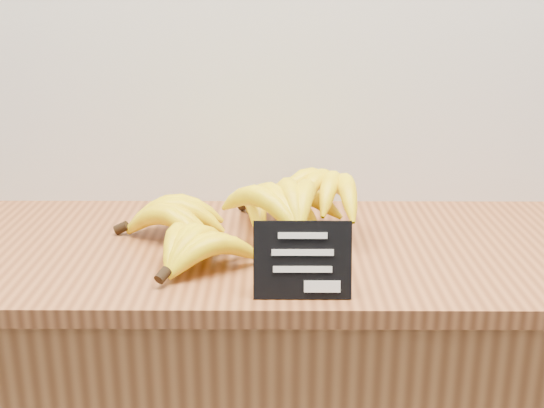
# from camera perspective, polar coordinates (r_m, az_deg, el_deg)

# --- Properties ---
(counter_top) EXTENTS (1.38, 0.54, 0.03)m
(counter_top) POSITION_cam_1_polar(r_m,az_deg,el_deg) (1.24, 0.01, -3.91)
(counter_top) COLOR #98582F
(counter_top) RESTS_ON counter
(chalkboard_sign) EXTENTS (0.15, 0.03, 0.11)m
(chalkboard_sign) POSITION_cam_1_polar(r_m,az_deg,el_deg) (1.01, 2.57, -4.72)
(chalkboard_sign) COLOR black
(chalkboard_sign) RESTS_ON counter_top
(banana_pile) EXTENTS (0.51, 0.40, 0.12)m
(banana_pile) POSITION_cam_1_polar(r_m,az_deg,el_deg) (1.23, -1.35, -0.64)
(banana_pile) COLOR yellow
(banana_pile) RESTS_ON counter_top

